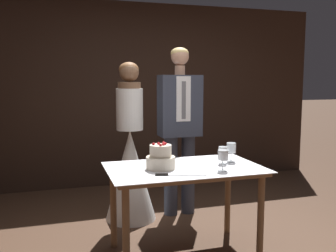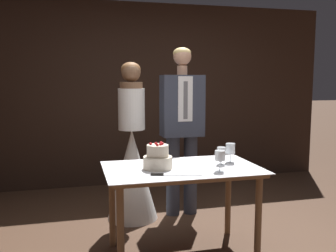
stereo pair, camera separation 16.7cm
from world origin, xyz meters
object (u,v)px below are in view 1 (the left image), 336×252
object	(u,v)px
cake_knife	(171,175)
bride	(130,163)
groom	(180,123)
wine_glass_middle	(223,152)
tiered_cake	(161,158)
cake_table	(184,178)
wine_glass_near	(223,156)
wine_glass_far	(231,149)

from	to	relation	value
cake_knife	bride	world-z (taller)	bride
groom	wine_glass_middle	bearing A→B (deg)	-84.75
cake_knife	tiered_cake	bearing A→B (deg)	108.72
wine_glass_middle	cake_table	bearing A→B (deg)	-177.17
groom	wine_glass_near	bearing A→B (deg)	-91.00
cake_table	wine_glass_middle	distance (m)	0.42
tiered_cake	wine_glass_near	xyz separation A→B (m)	(0.46, -0.21, 0.03)
tiered_cake	groom	xyz separation A→B (m)	(0.48, 0.94, 0.17)
wine_glass_near	wine_glass_middle	xyz separation A→B (m)	(0.10, 0.23, -0.01)
tiered_cake	bride	distance (m)	0.97
bride	groom	size ratio (longest dim) A/B	0.91
tiered_cake	groom	bearing A→B (deg)	62.74
cake_table	wine_glass_far	bearing A→B (deg)	8.42
cake_table	bride	bearing A→B (deg)	106.40
wine_glass_middle	bride	xyz separation A→B (m)	(-0.64, 0.92, -0.26)
cake_knife	bride	xyz separation A→B (m)	(-0.08, 1.17, -0.16)
groom	wine_glass_far	bearing A→B (deg)	-77.63
cake_table	groom	xyz separation A→B (m)	(0.28, 0.94, 0.36)
wine_glass_middle	groom	world-z (taller)	groom
cake_knife	wine_glass_near	bearing A→B (deg)	18.25
bride	groom	xyz separation A→B (m)	(0.55, -0.00, 0.41)
cake_knife	bride	distance (m)	1.19
cake_table	wine_glass_near	size ratio (longest dim) A/B	7.68
wine_glass_near	cake_table	bearing A→B (deg)	141.09
wine_glass_middle	bride	bearing A→B (deg)	124.68
wine_glass_middle	cake_knife	bearing A→B (deg)	-155.79
cake_knife	wine_glass_near	xyz separation A→B (m)	(0.45, 0.02, 0.11)
tiered_cake	wine_glass_far	bearing A→B (deg)	5.75
tiered_cake	wine_glass_near	bearing A→B (deg)	-24.23
tiered_cake	wine_glass_far	distance (m)	0.68
tiered_cake	wine_glass_middle	xyz separation A→B (m)	(0.57, 0.02, 0.02)
tiered_cake	wine_glass_middle	size ratio (longest dim) A/B	1.58
cake_knife	groom	world-z (taller)	groom
cake_knife	wine_glass_far	distance (m)	0.74
wine_glass_near	groom	size ratio (longest dim) A/B	0.09
wine_glass_near	wine_glass_middle	size ratio (longest dim) A/B	1.11
wine_glass_middle	wine_glass_far	bearing A→B (deg)	25.77
tiered_cake	groom	world-z (taller)	groom
cake_table	wine_glass_near	xyz separation A→B (m)	(0.26, -0.21, 0.21)
wine_glass_far	groom	distance (m)	0.90
wine_glass_near	groom	xyz separation A→B (m)	(0.02, 1.15, 0.14)
tiered_cake	wine_glass_near	distance (m)	0.51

